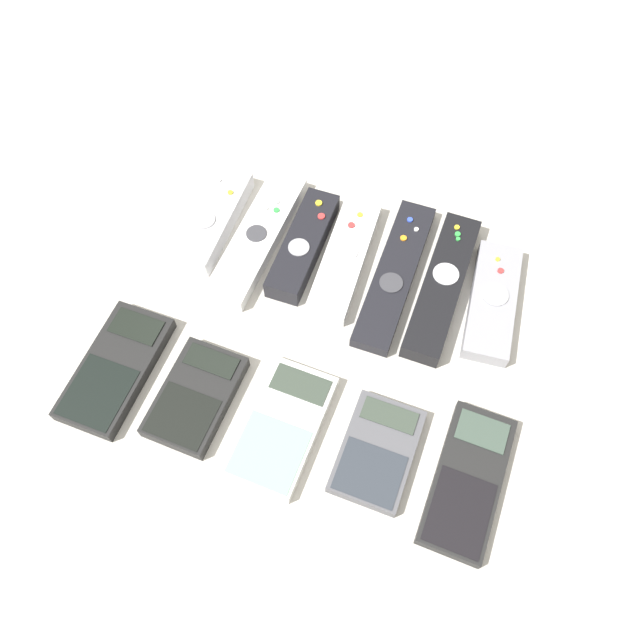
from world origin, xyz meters
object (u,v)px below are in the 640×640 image
object	(u,v)px
remote_1	(258,237)
remote_2	(303,245)
calculator_2	(283,426)
calculator_0	(116,368)
remote_0	(210,218)
remote_4	(395,274)
remote_5	(442,286)
calculator_3	(377,451)
remote_3	(348,259)
remote_6	(492,301)
calculator_1	(196,396)
calculator_4	(468,480)

from	to	relation	value
remote_1	remote_2	size ratio (longest dim) A/B	1.31
calculator_2	calculator_0	bearing A→B (deg)	-178.24
remote_0	remote_1	distance (m)	0.07
remote_4	calculator_0	size ratio (longest dim) A/B	1.41
remote_5	calculator_2	bearing A→B (deg)	-116.27
calculator_3	remote_1	bearing A→B (deg)	137.33
remote_3	calculator_3	bearing A→B (deg)	-66.91
remote_2	calculator_3	bearing A→B (deg)	-53.39
calculator_2	remote_3	bearing A→B (deg)	92.53
remote_6	calculator_1	distance (m)	0.35
calculator_0	remote_2	bearing A→B (deg)	59.10
remote_4	calculator_4	size ratio (longest dim) A/B	1.37
remote_1	remote_3	xyz separation A→B (m)	(0.12, 0.00, -0.00)
remote_2	remote_4	xyz separation A→B (m)	(0.12, -0.00, -0.01)
remote_3	calculator_0	world-z (taller)	remote_3
calculator_0	calculator_3	world-z (taller)	calculator_0
remote_6	calculator_0	distance (m)	0.43
remote_3	remote_2	bearing A→B (deg)	178.32
remote_3	remote_4	size ratio (longest dim) A/B	0.82
calculator_1	remote_6	bearing A→B (deg)	41.09
remote_6	calculator_4	xyz separation A→B (m)	(0.02, -0.21, -0.00)
remote_6	calculator_0	bearing A→B (deg)	-153.95
remote_4	calculator_0	distance (m)	0.34
calculator_3	calculator_1	bearing A→B (deg)	-176.55
remote_1	remote_6	size ratio (longest dim) A/B	1.30
calculator_3	calculator_4	world-z (taller)	same
remote_4	remote_0	bearing A→B (deg)	-179.84
remote_2	remote_5	distance (m)	0.17
remote_0	remote_3	world-z (taller)	remote_0
calculator_0	calculator_3	xyz separation A→B (m)	(0.30, 0.00, -0.00)
remote_3	remote_6	bearing A→B (deg)	-2.57
calculator_0	calculator_4	size ratio (longest dim) A/B	0.97
remote_2	calculator_0	world-z (taller)	remote_2
remote_0	remote_3	size ratio (longest dim) A/B	0.87
remote_3	calculator_2	world-z (taller)	remote_3
remote_0	remote_2	size ratio (longest dim) A/B	0.98
calculator_0	calculator_1	size ratio (longest dim) A/B	1.24
remote_6	calculator_1	size ratio (longest dim) A/B	1.29
remote_0	remote_2	world-z (taller)	remote_2
remote_4	calculator_1	bearing A→B (deg)	-125.10
remote_3	calculator_3	size ratio (longest dim) A/B	1.51
remote_6	calculator_1	xyz separation A→B (m)	(-0.28, -0.22, -0.00)
calculator_1	calculator_2	size ratio (longest dim) A/B	0.84
remote_0	remote_5	bearing A→B (deg)	-1.12
calculator_2	calculator_4	world-z (taller)	same
remote_2	remote_5	size ratio (longest dim) A/B	0.77
remote_1	remote_4	world-z (taller)	remote_1
remote_3	remote_4	xyz separation A→B (m)	(0.06, -0.00, -0.00)
remote_4	calculator_4	bearing A→B (deg)	-56.90
remote_4	calculator_2	size ratio (longest dim) A/B	1.48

